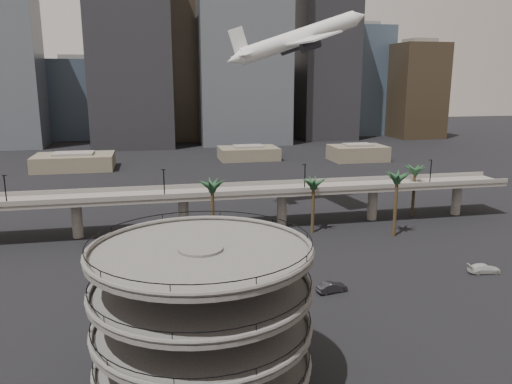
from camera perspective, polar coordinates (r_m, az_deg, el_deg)
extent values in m
plane|color=black|center=(62.20, 6.31, -18.59)|extent=(700.00, 700.00, 0.00)
cylinder|color=#514F4C|center=(52.43, -6.12, -14.90)|extent=(4.40, 4.40, 16.50)
cylinder|color=#514F4C|center=(54.52, -6.01, -18.84)|extent=(22.00, 22.00, 0.45)
torus|color=#514F4C|center=(54.27, -6.02, -18.41)|extent=(22.20, 22.20, 0.50)
torus|color=black|center=(53.86, -6.04, -17.69)|extent=(21.80, 21.80, 0.10)
cylinder|color=#514F4C|center=(52.54, -6.12, -15.12)|extent=(22.00, 22.00, 0.45)
torus|color=#514F4C|center=(52.32, -6.13, -14.66)|extent=(22.20, 22.20, 0.50)
torus|color=black|center=(51.95, -6.15, -13.88)|extent=(21.80, 21.80, 0.10)
cylinder|color=#514F4C|center=(50.79, -6.22, -11.13)|extent=(22.00, 22.00, 0.45)
torus|color=#514F4C|center=(50.60, -6.24, -10.64)|extent=(22.20, 22.20, 0.50)
torus|color=black|center=(50.29, -6.26, -9.80)|extent=(21.80, 21.80, 0.10)
cylinder|color=#514F4C|center=(49.32, -6.34, -6.87)|extent=(22.00, 22.00, 0.45)
torus|color=#514F4C|center=(49.16, -6.35, -6.35)|extent=(22.20, 22.20, 0.50)
torus|color=black|center=(48.90, -6.37, -5.47)|extent=(21.80, 21.80, 0.10)
cube|color=#69635D|center=(109.41, -2.59, -0.08)|extent=(130.00, 9.00, 0.90)
cube|color=#69635D|center=(104.89, -2.19, -0.13)|extent=(130.00, 0.30, 1.00)
cube|color=#69635D|center=(113.56, -2.96, 0.86)|extent=(130.00, 0.30, 1.00)
cylinder|color=#69635D|center=(110.18, -19.77, -3.00)|extent=(2.20, 2.20, 8.00)
cylinder|color=#69635D|center=(109.24, -8.27, -2.49)|extent=(2.20, 2.20, 8.00)
cylinder|color=#69635D|center=(112.67, 2.96, -1.90)|extent=(2.20, 2.20, 8.00)
cylinder|color=#69635D|center=(120.10, 13.16, -1.31)|extent=(2.20, 2.20, 8.00)
cylinder|color=#69635D|center=(130.85, 21.93, -0.76)|extent=(2.20, 2.20, 8.00)
cylinder|color=black|center=(107.03, -26.72, 0.18)|extent=(0.24, 0.24, 6.00)
cylinder|color=black|center=(103.41, -10.46, 0.95)|extent=(0.24, 0.24, 6.00)
cylinder|color=black|center=(108.31, 5.60, 1.63)|extent=(0.24, 0.24, 6.00)
cylinder|color=black|center=(120.70, 19.32, 2.12)|extent=(0.24, 0.24, 6.00)
cylinder|color=#40301B|center=(98.50, -4.97, -2.72)|extent=(0.70, 0.70, 12.15)
ellipsoid|color=#1B3D23|center=(96.98, -5.04, 0.97)|extent=(4.40, 4.40, 2.00)
cylinder|color=#40301B|center=(107.19, 6.52, -1.85)|extent=(0.70, 0.70, 10.80)
ellipsoid|color=#1B3D23|center=(105.88, 6.60, 1.19)|extent=(4.40, 4.40, 2.00)
cylinder|color=#40301B|center=(107.80, 15.65, -1.67)|extent=(0.70, 0.70, 12.60)
ellipsoid|color=#1B3D23|center=(106.38, 15.86, 1.82)|extent=(4.40, 4.40, 2.00)
cylinder|color=#40301B|center=(125.55, 17.57, -0.11)|extent=(0.70, 0.70, 11.25)
ellipsoid|color=#1B3D23|center=(124.41, 17.75, 2.60)|extent=(4.40, 4.40, 2.00)
cube|color=brown|center=(194.53, -20.06, 3.25)|extent=(28.00, 18.00, 5.50)
cube|color=#69635D|center=(194.08, -20.13, 4.16)|extent=(14.00, 9.00, 0.80)
cube|color=brown|center=(206.26, -0.88, 4.45)|extent=(24.00, 16.00, 5.00)
cube|color=#69635D|center=(205.86, -0.88, 5.25)|extent=(12.00, 8.00, 0.80)
cube|color=brown|center=(207.55, 11.54, 4.38)|extent=(22.00, 15.00, 6.00)
cube|color=#69635D|center=(207.10, 11.59, 5.32)|extent=(11.00, 7.50, 0.80)
cube|color=#4D525A|center=(267.73, -26.14, 12.01)|extent=(26.00, 24.00, 69.43)
cube|color=#394758|center=(297.87, -19.55, 9.93)|extent=(30.00, 30.00, 42.73)
cube|color=#69635D|center=(297.90, -19.88, 14.26)|extent=(16.50, 16.50, 2.40)
cube|color=black|center=(250.95, -14.29, 16.19)|extent=(38.00, 30.00, 97.92)
cube|color=#30271B|center=(276.29, -7.58, 14.26)|extent=(28.00, 26.00, 80.11)
cube|color=#4D525A|center=(260.48, -1.55, 17.40)|extent=(45.00, 32.00, 106.82)
cube|color=gray|center=(299.45, 2.03, 10.14)|extent=(24.00, 24.00, 37.39)
cube|color=#69635D|center=(299.21, 2.06, 13.95)|extent=(13.20, 13.20, 2.40)
cube|color=black|center=(282.05, 8.03, 14.66)|extent=(30.00, 28.00, 84.56)
cube|color=#394758|center=(310.39, 11.49, 12.30)|extent=(34.00, 30.00, 62.31)
cube|color=#69635D|center=(311.95, 11.76, 18.24)|extent=(18.70, 16.50, 2.40)
cube|color=#30271B|center=(299.14, 17.85, 10.92)|extent=(26.00, 26.00, 51.63)
cube|color=#69635D|center=(299.77, 18.22, 16.07)|extent=(14.30, 14.30, 2.40)
cube|color=gray|center=(312.66, -5.57, 9.88)|extent=(22.00, 22.00, 33.83)
cube|color=#69635D|center=(312.29, -5.64, 13.20)|extent=(12.10, 12.10, 2.40)
cylinder|color=silver|center=(123.75, 4.94, 17.19)|extent=(30.33, 7.86, 13.14)
cone|color=silver|center=(131.62, 11.70, 19.00)|extent=(5.30, 4.51, 4.89)
cone|color=silver|center=(117.77, -2.45, 14.91)|extent=(5.10, 4.06, 4.48)
cube|color=silver|center=(123.34, 4.57, 16.77)|extent=(11.08, 33.15, 2.55)
cube|color=silver|center=(118.40, -1.53, 15.43)|extent=(3.98, 11.09, 1.07)
cube|color=silver|center=(118.28, -1.99, 16.83)|extent=(5.15, 1.06, 6.75)
cylinder|color=#232428|center=(129.10, 3.85, 16.03)|extent=(5.25, 2.81, 3.48)
cylinder|color=#232428|center=(118.27, 6.24, 16.29)|extent=(5.25, 2.81, 3.48)
imported|color=maroon|center=(75.69, -3.01, -11.81)|extent=(5.24, 3.98, 1.66)
imported|color=black|center=(79.50, 8.64, -10.72)|extent=(5.09, 2.55, 1.60)
imported|color=silver|center=(94.34, 24.61, -7.96)|extent=(5.64, 2.90, 1.57)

